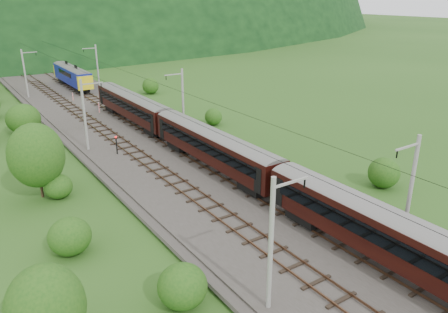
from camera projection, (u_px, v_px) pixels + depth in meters
ground at (342, 274)px, 28.09m from camera, size 600.00×600.00×0.00m
railbed at (249, 211)px, 35.79m from camera, size 14.00×220.00×0.30m
track_left at (225, 217)px, 34.46m from camera, size 2.40×220.00×0.27m
track_right at (271, 202)px, 36.97m from camera, size 2.40×220.00×0.27m
catenary_left at (85, 113)px, 48.11m from camera, size 2.54×192.28×8.00m
catenary_right at (182, 99)px, 54.53m from camera, size 2.54×192.28×8.00m
overhead_wires at (251, 131)px, 33.35m from camera, size 4.83×198.00×0.03m
train at (282, 175)px, 35.11m from camera, size 2.66×126.54×4.61m
hazard_post_near at (73, 97)px, 71.87m from camera, size 0.14×0.14×1.28m
hazard_post_far at (99, 108)px, 64.55m from camera, size 0.16×0.16×1.51m
signal at (116, 143)px, 47.73m from camera, size 0.23×0.23×2.07m
vegetation_left at (16, 144)px, 44.62m from camera, size 10.68×149.05×6.77m
vegetation_right at (378, 174)px, 40.40m from camera, size 5.98×97.16×2.78m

